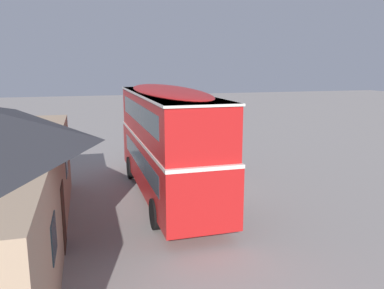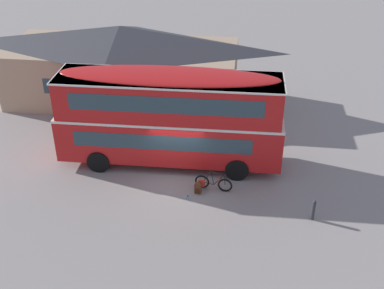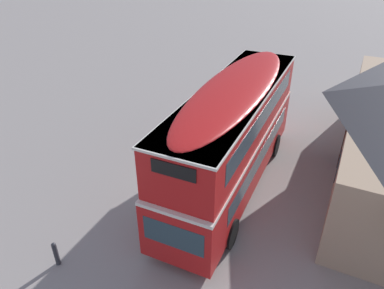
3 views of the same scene
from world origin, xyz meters
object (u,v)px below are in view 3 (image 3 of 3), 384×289
Objects in this scene: touring_bicycle at (163,194)px; backpack_on_ground at (163,185)px; double_decker_bus at (233,133)px; kerb_bollard at (56,253)px; water_bottle_blue_sports at (156,180)px.

touring_bicycle is 3.03× the size of backpack_on_ground.
kerb_bollard is at bearing -29.62° from double_decker_bus.
touring_bicycle is at bearing -43.54° from double_decker_bus.
double_decker_bus reaches higher than water_bottle_blue_sports.
water_bottle_blue_sports is (1.22, -3.02, -2.53)m from double_decker_bus.
touring_bicycle is at bearing 28.42° from backpack_on_ground.
backpack_on_ground reaches higher than water_bottle_blue_sports.
double_decker_bus is 3.82m from touring_bicycle.
double_decker_bus is 3.76m from backpack_on_ground.
double_decker_bus is at bearing 123.47° from backpack_on_ground.
backpack_on_ground is at bearing 55.51° from water_bottle_blue_sports.
double_decker_bus is 7.86m from kerb_bollard.
double_decker_bus is at bearing 150.38° from kerb_bollard.
kerb_bollard is at bearing -7.59° from water_bottle_blue_sports.
water_bottle_blue_sports is (-0.40, -0.58, -0.18)m from backpack_on_ground.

